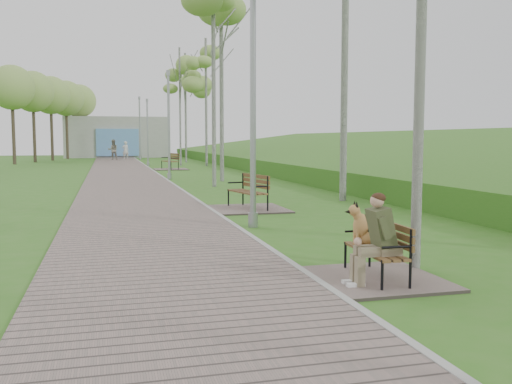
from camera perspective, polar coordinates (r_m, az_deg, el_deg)
ground at (r=8.82m, az=2.46°, el=-6.59°), size 120.00×120.00×0.00m
walkway at (r=29.81m, az=-13.13°, el=1.72°), size 3.50×67.00×0.04m
kerb at (r=29.91m, az=-9.77°, el=1.80°), size 0.10×67.00×0.05m
embankment at (r=31.83m, az=12.55°, el=1.91°), size 14.00×70.00×1.60m
building_north at (r=59.23m, az=-13.73°, el=5.33°), size 10.00×5.20×4.00m
bench_main at (r=7.48m, az=11.70°, el=-5.98°), size 1.54×1.71×1.35m
bench_second at (r=14.70m, az=-0.86°, el=-0.97°), size 1.85×2.05×1.13m
bench_third at (r=34.53m, az=-8.60°, el=2.61°), size 1.98×2.20×1.21m
lamp_post_near at (r=11.71m, az=-0.30°, el=8.43°), size 0.20×0.20×5.26m
lamp_post_second at (r=26.10m, az=-8.71°, el=6.27°), size 0.19×0.19×4.88m
lamp_post_third at (r=39.60m, az=-10.79°, el=5.66°), size 0.18×0.18×4.54m
lamp_post_far at (r=52.15m, az=-11.54°, el=6.08°), size 0.22×0.22×5.59m
pedestrian_near at (r=52.28m, az=-12.92°, el=4.08°), size 0.69×0.57×1.63m
pedestrian_far at (r=50.61m, az=-14.10°, el=4.10°), size 0.95×0.79×1.78m
birch_mid_c at (r=25.27m, az=-3.51°, el=17.74°), size 2.74×2.74×9.25m
birch_far_b at (r=39.91m, az=-7.65°, el=12.06°), size 2.22×2.22×8.33m
birch_far_c at (r=39.13m, az=-5.04°, el=12.83°), size 2.66×2.66×8.85m
birch_distant_a at (r=45.06m, az=-7.09°, el=11.69°), size 2.47×2.47×8.73m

